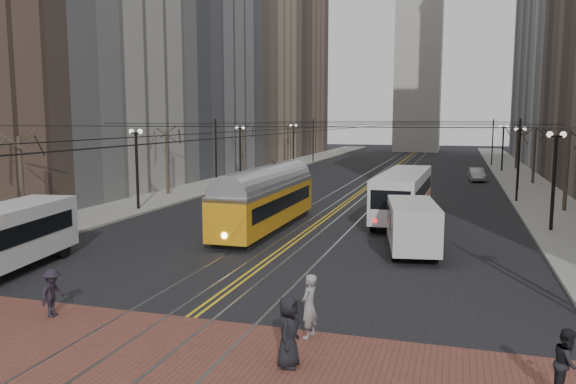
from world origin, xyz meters
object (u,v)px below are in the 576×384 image
Objects in this scene: sedan_grey at (411,199)px; streetcar at (266,205)px; pedestrian_c at (567,363)px; rear_bus at (403,196)px; pedestrian_b at (309,306)px; pedestrian_d at (52,293)px; sedan_silver at (476,175)px; pedestrian_a at (288,332)px; cargo_van at (412,228)px.

streetcar is at bearing -121.11° from sedan_grey.
streetcar is 7.48× the size of pedestrian_c.
pedestrian_b is at bearing -90.47° from rear_bus.
sedan_grey is 27.92m from pedestrian_d.
sedan_silver is at bearing 83.47° from sedan_grey.
sedan_grey is at bearing -1.02° from pedestrian_a.
streetcar is at bearing 148.57° from cargo_van.
pedestrian_d is at bearing -111.45° from rear_bus.
streetcar reaches higher than pedestrian_c.
rear_bus is at bearing 88.57° from cargo_van.
pedestrian_b is (-2.12, -11.90, -0.27)m from cargo_van.
sedan_grey is 27.87m from pedestrian_c.
pedestrian_a reaches higher than pedestrian_d.
streetcar is 18.84m from pedestrian_a.
pedestrian_c is 1.04× the size of pedestrian_d.
pedestrian_c is (6.00, -23.25, -0.71)m from rear_bus.
rear_bus reaches higher than sedan_silver.
cargo_van reaches higher than pedestrian_c.
pedestrian_b is 1.21× the size of pedestrian_d.
pedestrian_b is at bearing -109.48° from cargo_van.
rear_bus is at bearing 38.55° from streetcar.
cargo_van is 14.48m from pedestrian_c.
sedan_grey reaches higher than pedestrian_d.
sedan_silver is (12.81, 31.73, -0.78)m from streetcar.
pedestrian_a is 2.12m from pedestrian_b.
pedestrian_d is (-8.66, -0.73, -0.17)m from pedestrian_b.
sedan_silver is at bearing -175.47° from pedestrian_b.
rear_bus is at bearing -86.62° from sedan_grey.
pedestrian_a is at bearing -85.49° from sedan_grey.
streetcar is at bearing 21.97° from pedestrian_a.
pedestrian_d is at bearing -112.69° from sedan_silver.
sedan_grey is (0.23, 4.02, -0.72)m from rear_bus.
streetcar is at bearing -139.86° from rear_bus.
cargo_van is 35.54m from sedan_silver.
rear_bus is 6.13× the size of pedestrian_b.
cargo_van is (1.34, -9.55, -0.30)m from rear_bus.
rear_bus is 2.42× the size of sedan_grey.
rear_bus is 23.58m from pedestrian_a.
sedan_silver is 2.51× the size of pedestrian_c.
sedan_silver is (3.97, 35.31, -0.57)m from cargo_van.
pedestrian_c is at bearing -73.92° from rear_bus.
streetcar is 7.76× the size of pedestrian_d.
pedestrian_a is 1.19× the size of pedestrian_d.
sedan_silver is (5.31, 25.76, -0.87)m from rear_bus.
sedan_grey is (-1.11, 13.57, -0.42)m from cargo_van.
rear_bus is at bearing -107.22° from sedan_silver.
pedestrian_c is (6.78, -1.80, -0.14)m from pedestrian_b.
rear_bus is 6.21× the size of pedestrian_a.
pedestrian_b is at bearing -87.00° from pedestrian_d.
cargo_van is 3.40× the size of pedestrian_c.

